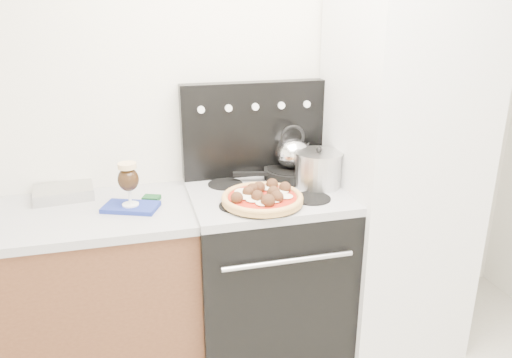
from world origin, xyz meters
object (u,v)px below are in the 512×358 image
object	(u,v)px
pizza	(262,197)
oven_mitt	(131,207)
tea_kettle	(292,150)
pizza_pan	(262,203)
base_cabinet	(44,306)
beer_glass	(129,184)
fridge	(397,176)
skillet	(292,173)
stock_pot	(318,170)
stove_body	(266,276)

from	to	relation	value
pizza	oven_mitt	bearing A→B (deg)	166.45
tea_kettle	oven_mitt	bearing A→B (deg)	-170.13
pizza_pan	tea_kettle	distance (m)	0.43
base_cabinet	beer_glass	world-z (taller)	beer_glass
base_cabinet	pizza	bearing A→B (deg)	-9.73
fridge	pizza_pan	bearing A→B (deg)	-170.51
oven_mitt	tea_kettle	world-z (taller)	tea_kettle
base_cabinet	skillet	world-z (taller)	skillet
beer_glass	stock_pot	size ratio (longest dim) A/B	0.89
fridge	tea_kettle	bearing A→B (deg)	159.75
fridge	pizza	world-z (taller)	fridge
fridge	skillet	bearing A→B (deg)	159.75
fridge	stock_pot	distance (m)	0.43
fridge	stock_pot	world-z (taller)	fridge
beer_glass	pizza_pan	bearing A→B (deg)	-13.55
tea_kettle	stock_pot	size ratio (longest dim) A/B	0.84
tea_kettle	stock_pot	world-z (taller)	tea_kettle
stock_pot	base_cabinet	bearing A→B (deg)	179.54
pizza	skillet	world-z (taller)	pizza
stove_body	beer_glass	distance (m)	0.88
pizza_pan	oven_mitt	bearing A→B (deg)	166.45
oven_mitt	skillet	size ratio (longest dim) A/B	0.83
base_cabinet	stock_pot	world-z (taller)	stock_pot
oven_mitt	pizza	size ratio (longest dim) A/B	0.65
beer_glass	tea_kettle	world-z (taller)	tea_kettle
skillet	stock_pot	xyz separation A→B (m)	(0.09, -0.15, 0.06)
stove_body	base_cabinet	bearing A→B (deg)	178.70
base_cabinet	skillet	size ratio (longest dim) A/B	4.86
base_cabinet	pizza	xyz separation A→B (m)	(1.04, -0.18, 0.53)
pizza	fridge	bearing A→B (deg)	9.49
beer_glass	pizza	distance (m)	0.61
stove_body	oven_mitt	xyz separation A→B (m)	(-0.66, -0.01, 0.47)
oven_mitt	stock_pot	size ratio (longest dim) A/B	1.06
beer_glass	tea_kettle	size ratio (longest dim) A/B	1.06
beer_glass	stock_pot	bearing A→B (deg)	1.48
stove_body	beer_glass	world-z (taller)	beer_glass
tea_kettle	skillet	bearing A→B (deg)	0.00
stove_body	pizza	xyz separation A→B (m)	(-0.07, -0.15, 0.52)
stove_body	stock_pot	bearing A→B (deg)	2.92
pizza	skillet	xyz separation A→B (m)	(0.25, 0.32, -0.01)
stove_body	skillet	size ratio (longest dim) A/B	2.95
base_cabinet	stove_body	xyz separation A→B (m)	(1.10, -0.02, 0.01)
base_cabinet	beer_glass	xyz separation A→B (m)	(0.45, -0.04, 0.59)
pizza_pan	skillet	bearing A→B (deg)	51.72
skillet	oven_mitt	bearing A→B (deg)	-168.26
stove_body	stock_pot	world-z (taller)	stock_pot
stove_body	beer_glass	size ratio (longest dim) A/B	4.23
oven_mitt	beer_glass	distance (m)	0.11
stove_body	fridge	world-z (taller)	fridge
stock_pot	pizza	bearing A→B (deg)	-153.78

